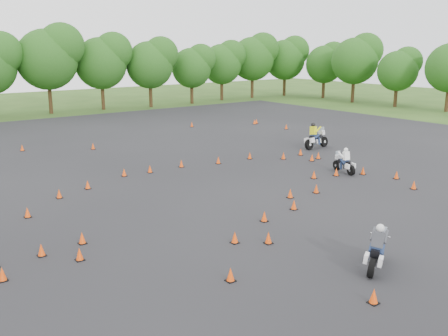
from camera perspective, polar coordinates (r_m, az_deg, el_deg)
The scene contains 7 objects.
ground at distance 23.78m, azimuth 5.80°, elevation -4.66°, with size 140.00×140.00×0.00m, color #2D5119.
asphalt_pad at distance 28.28m, azimuth -2.43°, elevation -1.58°, with size 62.00×62.00×0.00m, color black.
treeline at distance 54.26m, azimuth -18.60°, elevation 9.92°, with size 86.71×32.12×10.48m.
traffic_cones at distance 27.76m, azimuth -1.48°, elevation -1.38°, with size 36.40×33.04×0.45m.
rider_grey at distance 18.05m, azimuth 16.88°, elevation -8.43°, with size 2.20×0.67×1.69m, color #3E3F45, non-canonical shape.
rider_yellow at distance 37.97m, azimuth 10.63°, elevation 3.68°, with size 2.52×0.77×1.95m, color #CFD212, non-canonical shape.
rider_white at distance 30.97m, azimuth 13.59°, elevation 0.90°, with size 2.04×0.63×1.57m, color white, non-canonical shape.
Camera 1 is at (-15.34, -16.54, 7.50)m, focal length 40.00 mm.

